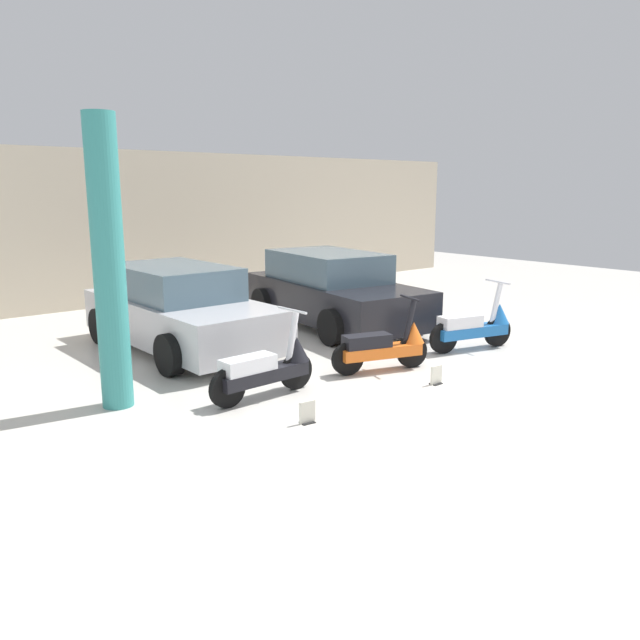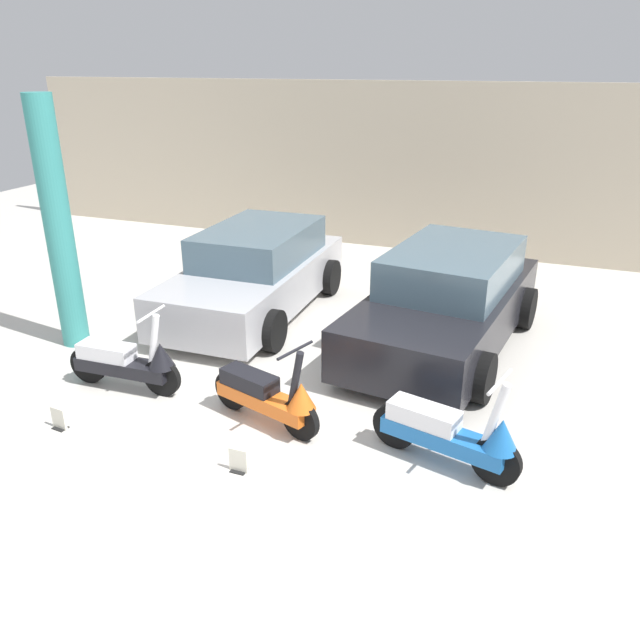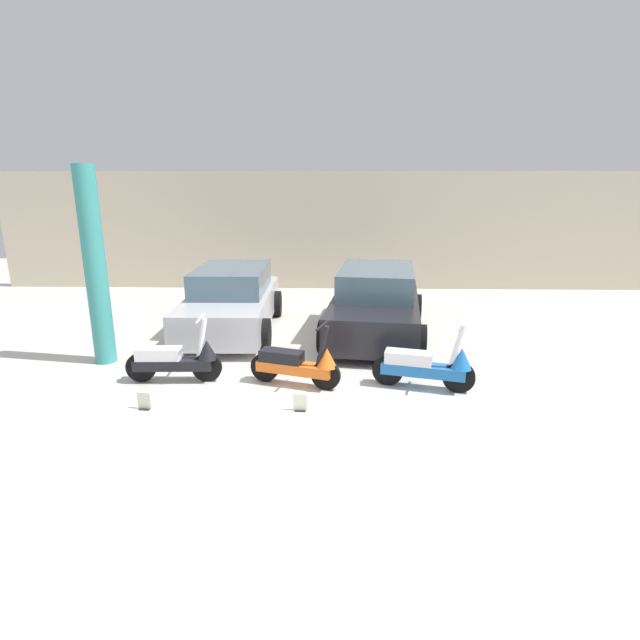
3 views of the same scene
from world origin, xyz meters
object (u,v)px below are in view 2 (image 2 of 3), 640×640
(scooter_front_center, at_px, (451,433))
(car_rear_left, at_px, (255,273))
(placard_near_left_scooter, at_px, (59,420))
(car_rear_center, at_px, (447,301))
(placard_near_right_scooter, at_px, (238,461))
(support_column_side, at_px, (58,227))
(scooter_front_right, at_px, (269,395))
(scooter_front_left, at_px, (128,361))

(scooter_front_center, height_order, car_rear_left, car_rear_left)
(car_rear_left, relative_size, placard_near_left_scooter, 15.66)
(car_rear_center, bearing_deg, scooter_front_center, 18.85)
(placard_near_right_scooter, xyz_separation_m, support_column_side, (-3.69, 1.94, 1.62))
(scooter_front_center, distance_m, car_rear_left, 4.91)
(scooter_front_right, distance_m, car_rear_center, 3.22)
(scooter_front_center, distance_m, placard_near_left_scooter, 4.31)
(placard_near_left_scooter, bearing_deg, scooter_front_left, 79.88)
(scooter_front_right, bearing_deg, scooter_front_left, -166.51)
(car_rear_center, height_order, placard_near_left_scooter, car_rear_center)
(scooter_front_right, xyz_separation_m, placard_near_right_scooter, (0.08, -0.91, -0.27))
(scooter_front_center, bearing_deg, scooter_front_left, -168.53)
(scooter_front_right, height_order, scooter_front_center, scooter_front_center)
(placard_near_right_scooter, distance_m, support_column_side, 4.47)
(scooter_front_left, xyz_separation_m, placard_near_right_scooter, (2.07, -1.04, -0.27))
(scooter_front_center, xyz_separation_m, car_rear_center, (-0.59, 2.93, 0.28))
(scooter_front_left, bearing_deg, support_column_side, 148.90)
(scooter_front_left, distance_m, car_rear_center, 4.40)
(scooter_front_left, distance_m, placard_near_left_scooter, 1.10)
(scooter_front_center, bearing_deg, placard_near_left_scooter, -154.34)
(support_column_side, bearing_deg, placard_near_right_scooter, -27.73)
(scooter_front_center, relative_size, placard_near_left_scooter, 6.08)
(scooter_front_center, height_order, support_column_side, support_column_side)
(car_rear_center, height_order, placard_near_right_scooter, car_rear_center)
(car_rear_left, xyz_separation_m, car_rear_center, (3.14, -0.25, 0.02))
(scooter_front_left, distance_m, placard_near_right_scooter, 2.33)
(scooter_front_left, distance_m, car_rear_left, 3.00)
(support_column_side, bearing_deg, car_rear_left, 47.25)
(car_rear_left, distance_m, placard_near_left_scooter, 4.09)
(placard_near_left_scooter, bearing_deg, scooter_front_center, 11.30)
(car_rear_left, bearing_deg, scooter_front_center, 48.57)
(scooter_front_left, height_order, scooter_front_center, scooter_front_center)
(scooter_front_left, height_order, car_rear_left, car_rear_left)
(scooter_front_right, height_order, support_column_side, support_column_side)
(car_rear_center, bearing_deg, car_rear_left, -86.99)
(scooter_front_right, bearing_deg, car_rear_center, 80.30)
(placard_near_left_scooter, xyz_separation_m, support_column_side, (-1.43, 1.94, 1.62))
(placard_near_left_scooter, relative_size, support_column_side, 0.07)
(scooter_front_left, height_order, placard_near_right_scooter, scooter_front_left)
(scooter_front_right, bearing_deg, placard_near_left_scooter, -139.88)
(scooter_front_center, xyz_separation_m, car_rear_left, (-3.73, 3.18, 0.26))
(placard_near_right_scooter, bearing_deg, scooter_front_left, 153.32)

